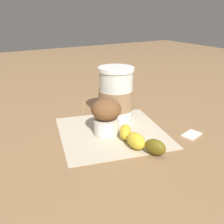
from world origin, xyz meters
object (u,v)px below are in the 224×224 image
muffin (107,116)px  sugar_packet (192,134)px  banana (138,140)px  coffee_cup (116,95)px

muffin → sugar_packet: bearing=58.2°
banana → muffin: bearing=-162.9°
banana → sugar_packet: size_ratio=2.97×
muffin → banana: size_ratio=0.61×
muffin → sugar_packet: size_ratio=1.82×
coffee_cup → muffin: coffee_cup is taller
banana → sugar_packet: bearing=82.7°
sugar_packet → coffee_cup: bearing=-149.0°
banana → sugar_packet: banana is taller
banana → coffee_cup: bearing=166.0°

